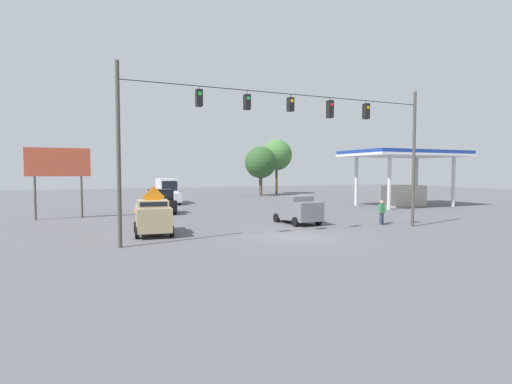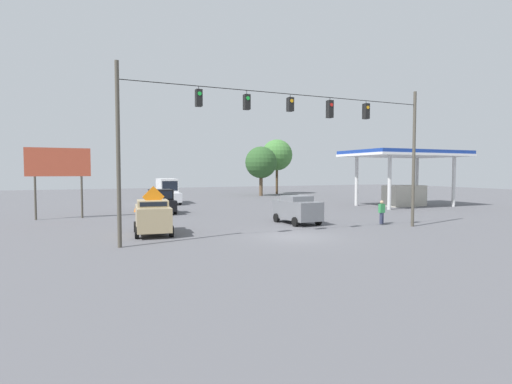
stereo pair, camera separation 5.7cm
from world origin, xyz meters
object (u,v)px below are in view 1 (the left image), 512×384
object	(u,v)px
traffic_cone_fifth	(139,211)
roadside_billboard	(58,166)
work_zone_sign	(154,201)
tree_horizon_left	(261,163)
overhead_signal_span	(292,135)
pedestrian	(382,212)
traffic_cone_fourth	(144,214)
sedan_tan_parked_shoulder	(153,217)
box_truck_white_withflow_deep	(167,191)
gas_station	(404,166)
sedan_grey_crossing_near	(297,209)
tree_horizon_right	(277,155)
traffic_cone_second	(155,221)
traffic_cone_farthest	(136,209)
traffic_cone_nearest	(163,227)
pickup_truck_black_withflow_far	(160,202)
traffic_cone_third	(149,218)

from	to	relation	value
traffic_cone_fifth	roadside_billboard	bearing A→B (deg)	5.53
work_zone_sign	tree_horizon_left	xyz separation A→B (m)	(-20.89, -31.32, 3.03)
overhead_signal_span	pedestrian	bearing A→B (deg)	-167.18
traffic_cone_fourth	sedan_tan_parked_shoulder	bearing A→B (deg)	85.36
box_truck_white_withflow_deep	gas_station	world-z (taller)	gas_station
gas_station	pedestrian	size ratio (longest dim) A/B	7.50
box_truck_white_withflow_deep	pedestrian	size ratio (longest dim) A/B	4.11
sedan_grey_crossing_near	tree_horizon_right	world-z (taller)	tree_horizon_right
traffic_cone_fifth	traffic_cone_second	bearing A→B (deg)	90.51
traffic_cone_farthest	pedestrian	bearing A→B (deg)	133.93
traffic_cone_nearest	sedan_grey_crossing_near	bearing A→B (deg)	-178.80
pickup_truck_black_withflow_far	traffic_cone_farthest	world-z (taller)	pickup_truck_black_withflow_far
sedan_grey_crossing_near	tree_horizon_right	size ratio (longest dim) A/B	0.45
tree_horizon_left	traffic_cone_second	bearing A→B (deg)	53.68
sedan_tan_parked_shoulder	overhead_signal_span	bearing A→B (deg)	154.42
traffic_cone_farthest	traffic_cone_third	bearing A→B (deg)	90.15
traffic_cone_third	work_zone_sign	world-z (taller)	work_zone_sign
sedan_grey_crossing_near	traffic_cone_fourth	distance (m)	12.20
traffic_cone_second	traffic_cone_fifth	distance (m)	7.55
gas_station	tree_horizon_left	bearing A→B (deg)	-73.40
pedestrian	traffic_cone_farthest	bearing A→B (deg)	-46.07
traffic_cone_nearest	traffic_cone_fourth	xyz separation A→B (m)	(0.03, -7.92, 0.00)
tree_horizon_right	traffic_cone_second	bearing A→B (deg)	51.56
tree_horizon_right	gas_station	bearing A→B (deg)	94.93
traffic_cone_fifth	pedestrian	xyz separation A→B (m)	(-14.90, 12.82, 0.51)
overhead_signal_span	traffic_cone_fourth	distance (m)	14.82
pedestrian	sedan_grey_crossing_near	bearing A→B (deg)	-24.95
box_truck_white_withflow_deep	traffic_cone_second	world-z (taller)	box_truck_white_withflow_deep
traffic_cone_nearest	work_zone_sign	xyz separation A→B (m)	(0.70, 0.82, 1.68)
traffic_cone_nearest	work_zone_sign	size ratio (longest dim) A/B	0.22
pickup_truck_black_withflow_far	roadside_billboard	size ratio (longest dim) A/B	0.95
traffic_cone_nearest	pedestrian	size ratio (longest dim) A/B	0.38
sedan_tan_parked_shoulder	tree_horizon_left	distance (m)	37.77
pickup_truck_black_withflow_far	traffic_cone_nearest	size ratio (longest dim) A/B	8.45
work_zone_sign	overhead_signal_span	bearing A→B (deg)	155.13
traffic_cone_fifth	gas_station	distance (m)	27.37
traffic_cone_second	tree_horizon_left	xyz separation A→B (m)	(-20.24, -27.54, 4.70)
traffic_cone_nearest	traffic_cone_fifth	distance (m)	10.51
sedan_tan_parked_shoulder	pedestrian	xyz separation A→B (m)	(-15.52, 1.62, -0.23)
traffic_cone_third	traffic_cone_fifth	xyz separation A→B (m)	(0.05, -5.18, 0.00)
pedestrian	roadside_billboard	bearing A→B (deg)	-30.28
sedan_tan_parked_shoulder	pedestrian	world-z (taller)	sedan_tan_parked_shoulder
box_truck_white_withflow_deep	pedestrian	xyz separation A→B (m)	(-10.37, 24.01, -0.58)
work_zone_sign	pedestrian	world-z (taller)	work_zone_sign
tree_horizon_left	traffic_cone_third	bearing A→B (deg)	51.17
sedan_tan_parked_shoulder	traffic_cone_fifth	size ratio (longest dim) A/B	6.70
overhead_signal_span	tree_horizon_left	xyz separation A→B (m)	(-13.64, -34.68, -0.75)
traffic_cone_fifth	roadside_billboard	size ratio (longest dim) A/B	0.11
gas_station	work_zone_sign	distance (m)	29.06
sedan_tan_parked_shoulder	tree_horizon_left	bearing A→B (deg)	-123.85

